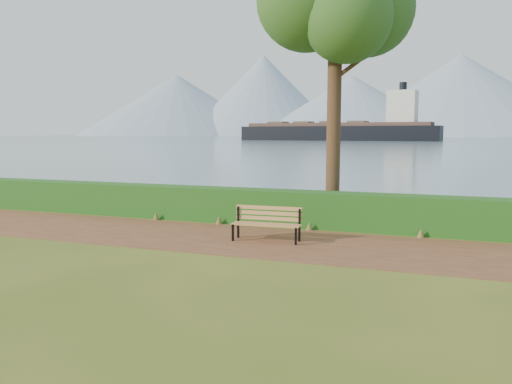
% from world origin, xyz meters
% --- Properties ---
extents(ground, '(140.00, 140.00, 0.00)m').
position_xyz_m(ground, '(0.00, 0.00, 0.00)').
color(ground, '#465418').
rests_on(ground, ground).
extents(path, '(40.00, 3.40, 0.01)m').
position_xyz_m(path, '(0.00, 0.30, 0.01)').
color(path, '#552F1D').
rests_on(path, ground).
extents(hedge, '(32.00, 0.85, 1.00)m').
position_xyz_m(hedge, '(0.00, 2.60, 0.50)').
color(hedge, '#1B4D16').
rests_on(hedge, ground).
extents(water, '(700.00, 510.00, 0.00)m').
position_xyz_m(water, '(0.00, 260.00, 0.01)').
color(water, slate).
rests_on(water, ground).
extents(mountains, '(585.00, 190.00, 70.00)m').
position_xyz_m(mountains, '(-9.17, 406.05, 27.70)').
color(mountains, '#7A8EA3').
rests_on(mountains, ground).
extents(bench, '(1.71, 0.59, 0.85)m').
position_xyz_m(bench, '(0.93, 0.40, 0.49)').
color(bench, black).
rests_on(bench, ground).
extents(cargo_ship, '(68.55, 18.13, 20.58)m').
position_xyz_m(cargo_ship, '(-25.07, 159.14, 3.07)').
color(cargo_ship, black).
rests_on(cargo_ship, ground).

